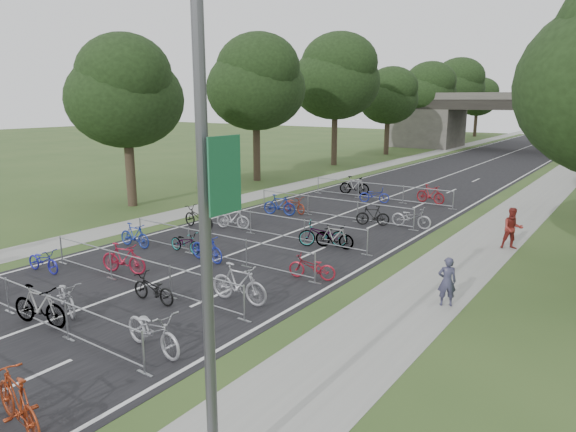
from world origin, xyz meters
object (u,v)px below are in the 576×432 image
object	(u,v)px
pedestrian_a	(447,282)
pedestrian_b	(512,229)
lamppost	(207,235)
overpass_bridge	(519,122)

from	to	relation	value
pedestrian_a	pedestrian_b	bearing A→B (deg)	-120.69
lamppost	pedestrian_b	xyz separation A→B (m)	(0.87, 17.37, -3.39)
pedestrian_a	pedestrian_b	world-z (taller)	pedestrian_b
pedestrian_b	overpass_bridge	bearing A→B (deg)	72.93
overpass_bridge	lamppost	distance (m)	63.55
lamppost	pedestrian_b	world-z (taller)	lamppost
overpass_bridge	lamppost	xyz separation A→B (m)	(8.33, -63.00, 0.75)
lamppost	overpass_bridge	bearing A→B (deg)	97.53
overpass_bridge	pedestrian_a	world-z (taller)	overpass_bridge
overpass_bridge	pedestrian_a	size ratio (longest dim) A/B	19.91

